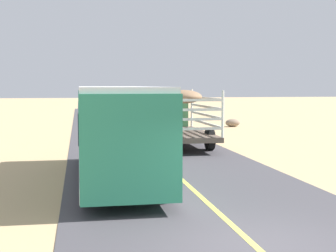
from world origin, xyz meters
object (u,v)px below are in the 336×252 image
at_px(bus, 116,130).
at_px(boulder_near_shoulder, 233,123).
at_px(livestock_truck, 172,111).
at_px(car_far, 134,114).

distance_m(bus, boulder_near_shoulder, 23.06).
height_order(bus, boulder_near_shoulder, bus).
height_order(livestock_truck, car_far, livestock_truck).
relative_size(bus, boulder_near_shoulder, 8.72).
relative_size(car_far, boulder_near_shoulder, 3.84).
relative_size(livestock_truck, boulder_near_shoulder, 8.46).
distance_m(livestock_truck, boulder_near_shoulder, 11.17).
bearing_deg(boulder_near_shoulder, car_far, 136.90).
bearing_deg(car_far, bus, -97.79).
relative_size(bus, car_far, 2.27).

